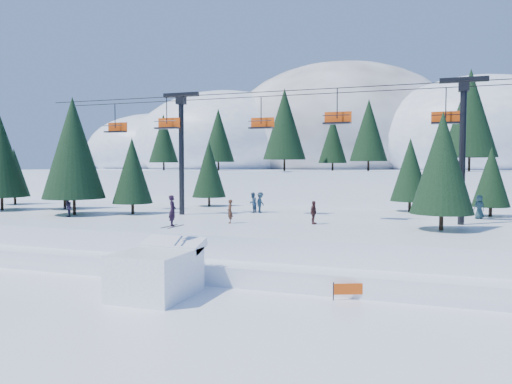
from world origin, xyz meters
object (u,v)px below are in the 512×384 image
(jump_kicker, at_px, (157,271))
(banner_near, at_px, (361,289))
(chairlift, at_px, (305,131))
(banner_far, at_px, (388,288))

(jump_kicker, bearing_deg, banner_near, 15.28)
(jump_kicker, xyz_separation_m, chairlift, (3.82, 15.76, 8.05))
(jump_kicker, relative_size, chairlift, 0.11)
(jump_kicker, xyz_separation_m, banner_far, (11.14, 3.35, -0.73))
(chairlift, relative_size, banner_far, 17.08)
(chairlift, bearing_deg, banner_near, -64.91)
(chairlift, bearing_deg, banner_far, -59.47)
(chairlift, relative_size, banner_near, 17.40)
(jump_kicker, relative_size, banner_near, 1.92)
(jump_kicker, distance_m, banner_near, 10.32)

